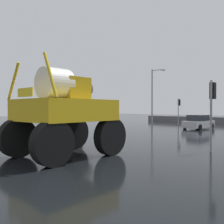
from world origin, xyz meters
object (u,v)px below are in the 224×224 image
object	(u,v)px
traffic_signal_far_left	(179,106)
streetlight_far_left	(153,94)
traffic_signal_near_left	(78,99)
sedan_ahead	(198,122)
oversize_sprayer	(65,113)
traffic_signal_near_right	(212,100)
bare_tree_left	(81,90)

from	to	relation	value
traffic_signal_far_left	streetlight_far_left	world-z (taller)	streetlight_far_left
traffic_signal_near_left	traffic_signal_far_left	xyz separation A→B (m)	(-0.48, 17.76, -0.36)
sedan_ahead	streetlight_far_left	distance (m)	8.62
traffic_signal_near_left	streetlight_far_left	distance (m)	16.13
oversize_sprayer	traffic_signal_near_right	world-z (taller)	oversize_sprayer
traffic_signal_far_left	bare_tree_left	size ratio (longest dim) A/B	0.67
oversize_sprayer	traffic_signal_near_left	world-z (taller)	oversize_sprayer
sedan_ahead	traffic_signal_near_left	distance (m)	14.01
traffic_signal_near_right	streetlight_far_left	distance (m)	21.04
oversize_sprayer	sedan_ahead	xyz separation A→B (m)	(-1.85, 19.04, -1.31)
traffic_signal_near_right	bare_tree_left	xyz separation A→B (m)	(-14.64, 3.64, 1.45)
oversize_sprayer	traffic_signal_near_right	bearing A→B (deg)	-38.12
oversize_sprayer	traffic_signal_near_left	xyz separation A→B (m)	(-6.05, 5.86, 0.91)
sedan_ahead	traffic_signal_near_right	xyz separation A→B (m)	(6.42, -13.17, 1.94)
oversize_sprayer	traffic_signal_near_left	distance (m)	8.47
traffic_signal_near_left	bare_tree_left	distance (m)	5.55
streetlight_far_left	traffic_signal_far_left	bearing A→B (deg)	36.03
sedan_ahead	streetlight_far_left	world-z (taller)	streetlight_far_left
oversize_sprayer	bare_tree_left	world-z (taller)	bare_tree_left
traffic_signal_near_left	oversize_sprayer	bearing A→B (deg)	-44.06
traffic_signal_near_left	bare_tree_left	world-z (taller)	bare_tree_left
sedan_ahead	bare_tree_left	distance (m)	13.03
traffic_signal_far_left	sedan_ahead	bearing A→B (deg)	-44.34
traffic_signal_far_left	traffic_signal_near_right	bearing A→B (deg)	-57.96
traffic_signal_near_left	traffic_signal_far_left	world-z (taller)	traffic_signal_near_left
oversize_sprayer	traffic_signal_far_left	bearing A→B (deg)	15.29
traffic_signal_far_left	streetlight_far_left	size ratio (longest dim) A/B	0.47
traffic_signal_near_right	bare_tree_left	world-z (taller)	bare_tree_left
sedan_ahead	traffic_signal_near_left	size ratio (longest dim) A/B	1.05
oversize_sprayer	streetlight_far_left	xyz separation A→B (m)	(-9.30, 21.61, 2.19)
sedan_ahead	traffic_signal_far_left	size ratio (longest dim) A/B	1.20
traffic_signal_near_left	traffic_signal_near_right	bearing A→B (deg)	0.03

